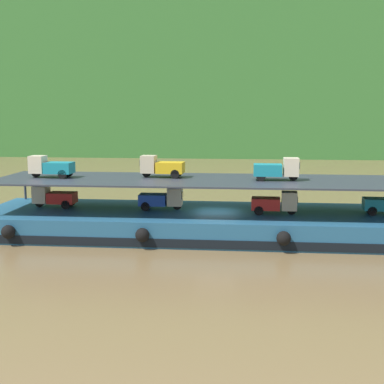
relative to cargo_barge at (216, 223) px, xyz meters
name	(u,v)px	position (x,y,z in m)	size (l,w,h in m)	color
ground_plane	(216,235)	(0.00, 0.03, -0.75)	(400.00, 400.00, 0.00)	brown
hillside_far_bank	(237,29)	(0.00, 72.94, 22.69)	(126.05, 41.11, 41.62)	#387533
cargo_barge	(216,223)	(0.00, 0.00, 0.00)	(29.16, 8.14, 1.50)	#23567A
cargo_rack	(216,181)	(0.00, 0.03, 2.69)	(27.56, 6.70, 2.00)	#2D333D
mini_truck_lower_stern	(54,197)	(-10.56, 0.47, 1.44)	(2.75, 1.21, 1.38)	red
mini_truck_lower_aft	(162,199)	(-3.46, 0.35, 1.44)	(2.75, 1.23, 1.38)	#1E47B7
mini_truck_lower_mid	(275,203)	(3.60, -0.44, 1.44)	(2.78, 1.28, 1.38)	red
mini_truck_upper_stern	(51,167)	(-10.51, 0.00, 3.44)	(2.77, 1.25, 1.38)	teal
mini_truck_upper_mid	(162,167)	(-3.53, 0.80, 3.44)	(2.79, 1.28, 1.38)	gold
mini_truck_upper_fore	(277,169)	(3.68, 0.03, 3.44)	(2.75, 1.22, 1.38)	teal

